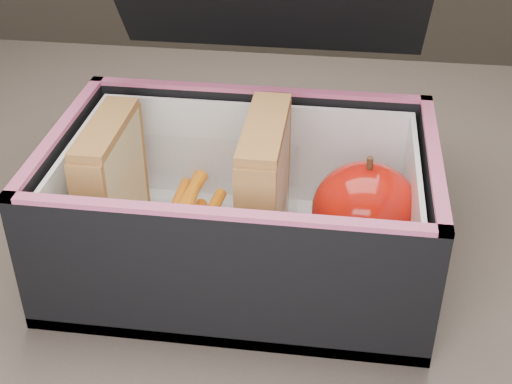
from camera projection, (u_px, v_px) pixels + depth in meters
kitchen_table at (218, 298)px, 0.69m from camera, size 1.20×0.80×0.75m
lunch_bag at (243, 195)px, 0.56m from camera, size 0.29×0.31×0.27m
plastic_tub at (189, 212)px, 0.57m from camera, size 0.17×0.12×0.07m
sandwich_left at (112, 184)px, 0.57m from camera, size 0.03×0.10×0.11m
sandwich_right at (264, 190)px, 0.55m from camera, size 0.03×0.11×0.12m
carrot_sticks at (192, 224)px, 0.58m from camera, size 0.05×0.14×0.03m
paper_napkin at (355, 249)px, 0.58m from camera, size 0.10×0.10×0.01m
red_apple at (365, 211)px, 0.55m from camera, size 0.09×0.09×0.09m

